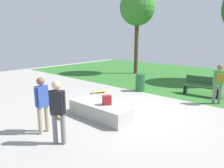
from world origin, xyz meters
TOP-DOWN VIEW (x-y plane):
  - ground_plane at (0.00, 0.00)m, footprint 28.00×28.00m
  - grass_lawn at (0.00, 8.23)m, footprint 26.60×11.55m
  - concrete_ledge at (-0.74, -1.44)m, footprint 2.33×0.76m
  - backpack_on_ledge at (-0.47, -1.33)m, footprint 0.32×0.34m
  - skater_performing_trick at (-0.28, -3.37)m, footprint 0.38×0.34m
  - skater_watching at (-1.16, -3.29)m, footprint 0.22×0.43m
  - skateboard_by_ledge at (-1.90, -2.29)m, footprint 0.82×0.39m
  - skateboard_spare at (-3.04, 0.87)m, footprint 0.58×0.79m
  - park_bench_far_left at (1.00, 3.83)m, footprint 1.63×0.59m
  - tree_tall_oak at (-5.00, 6.98)m, footprint 2.63×2.63m
  - trash_bin at (-1.70, 2.58)m, footprint 0.48×0.48m
  - pedestrian_with_backpack at (1.90, 2.89)m, footprint 0.42×0.43m

SIDE VIEW (x-z plane):
  - ground_plane at x=0.00m, z-range 0.00..0.00m
  - grass_lawn at x=0.00m, z-range 0.00..0.01m
  - skateboard_by_ledge at x=-1.90m, z-range 0.02..0.10m
  - skateboard_spare at x=-3.04m, z-range 0.02..0.10m
  - concrete_ledge at x=-0.74m, z-range 0.00..0.51m
  - trash_bin at x=-1.70m, z-range 0.00..0.91m
  - park_bench_far_left at x=1.00m, z-range 0.03..0.94m
  - backpack_on_ledge at x=-0.47m, z-range 0.51..0.83m
  - skater_watching at x=-1.16m, z-range 0.13..1.78m
  - skater_performing_trick at x=-0.28m, z-range 0.14..1.82m
  - pedestrian_with_backpack at x=1.90m, z-range 0.16..1.83m
  - tree_tall_oak at x=-5.00m, z-range 1.76..8.03m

